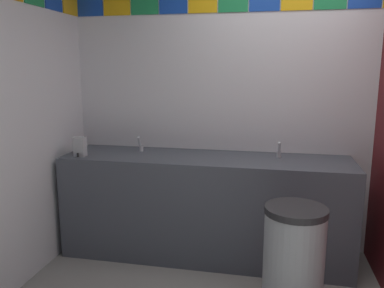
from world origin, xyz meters
The scene contains 6 objects.
wall_back centered at (0.00, 1.48, 1.45)m, with size 4.54×0.09×2.88m.
vanity_counter centered at (-1.05, 1.14, 0.43)m, with size 2.34×0.59×0.85m.
faucet_left centered at (-1.64, 1.23, 0.90)m, with size 0.04×0.10×0.14m.
faucet_right centered at (-0.47, 1.23, 0.90)m, with size 0.04×0.10×0.14m.
soap_dispenser centered at (-2.07, 0.96, 0.93)m, with size 0.09×0.09×0.16m.
trash_bin centered at (-0.38, 0.34, 0.38)m, with size 0.37×0.37×0.76m.
Camera 1 is at (-0.54, -1.90, 1.56)m, focal length 36.42 mm.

